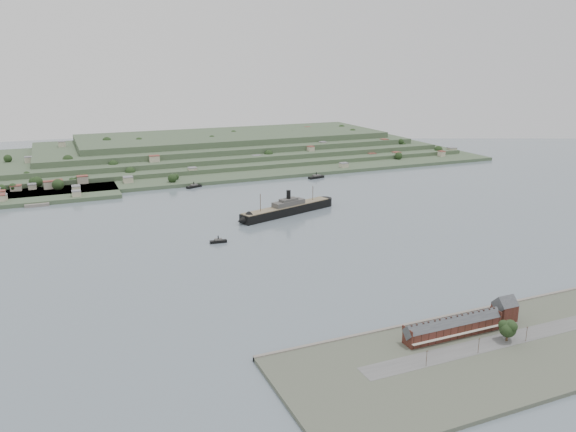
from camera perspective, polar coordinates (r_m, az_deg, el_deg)
name	(u,v)px	position (r m, az deg, el deg)	size (l,w,h in m)	color
ground	(322,241)	(438.52, 3.47, -2.58)	(1400.00, 1400.00, 0.00)	slate
near_shore	(494,351)	(296.66, 20.17, -12.71)	(220.00, 80.00, 2.60)	#4C5142
terrace_row	(453,327)	(300.15, 16.39, -10.77)	(55.60, 9.80, 11.07)	#452218
gabled_building	(505,309)	(325.75, 21.15, -8.79)	(10.40, 10.18, 14.09)	#452218
far_peninsula	(216,151)	(804.55, -7.34, 6.60)	(760.00, 309.00, 30.00)	#3A4E34
steamship	(285,210)	(509.97, -0.35, 0.65)	(107.82, 44.77, 26.63)	black
tugboat	(218,241)	(436.93, -7.09, -2.55)	(13.39, 4.74, 5.90)	black
ferry_west	(194,186)	(628.30, -9.53, 3.00)	(18.34, 11.39, 6.68)	black
ferry_east	(316,177)	(669.16, 2.89, 4.00)	(20.97, 9.51, 7.60)	black
fig_tree	(509,328)	(302.84, 21.51, -10.57)	(10.20, 8.83, 11.38)	#463320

